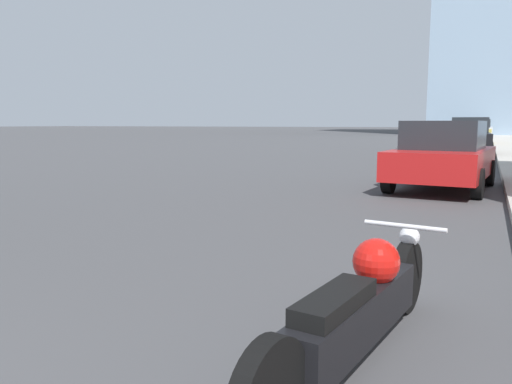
{
  "coord_description": "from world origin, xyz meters",
  "views": [
    {
      "loc": [
        3.37,
        0.81,
        1.48
      ],
      "look_at": [
        1.04,
        5.86,
        0.71
      ],
      "focal_mm": 35.0,
      "sensor_mm": 36.0,
      "label": 1
    }
  ],
  "objects_px": {
    "parked_car_white": "(479,130)",
    "parked_car_red": "(443,155)",
    "parked_car_black": "(469,137)",
    "parked_car_yellow": "(475,132)",
    "parked_car_silver": "(482,129)",
    "motorcycle": "(360,307)"
  },
  "relations": [
    {
      "from": "motorcycle",
      "to": "parked_car_yellow",
      "type": "bearing_deg",
      "value": 98.36
    },
    {
      "from": "parked_car_red",
      "to": "parked_car_silver",
      "type": "height_order",
      "value": "parked_car_silver"
    },
    {
      "from": "parked_car_white",
      "to": "parked_car_silver",
      "type": "height_order",
      "value": "parked_car_white"
    },
    {
      "from": "parked_car_black",
      "to": "parked_car_white",
      "type": "bearing_deg",
      "value": 87.66
    },
    {
      "from": "parked_car_white",
      "to": "parked_car_yellow",
      "type": "bearing_deg",
      "value": -93.87
    },
    {
      "from": "parked_car_red",
      "to": "parked_car_black",
      "type": "xyz_separation_m",
      "value": [
        0.12,
        13.06,
        0.11
      ]
    },
    {
      "from": "motorcycle",
      "to": "parked_car_yellow",
      "type": "xyz_separation_m",
      "value": [
        -0.17,
        35.05,
        0.54
      ]
    },
    {
      "from": "parked_car_red",
      "to": "parked_car_white",
      "type": "xyz_separation_m",
      "value": [
        0.18,
        37.72,
        0.13
      ]
    },
    {
      "from": "motorcycle",
      "to": "parked_car_white",
      "type": "height_order",
      "value": "parked_car_white"
    },
    {
      "from": "motorcycle",
      "to": "parked_car_silver",
      "type": "height_order",
      "value": "parked_car_silver"
    },
    {
      "from": "parked_car_yellow",
      "to": "parked_car_white",
      "type": "distance_m",
      "value": 11.6
    },
    {
      "from": "parked_car_red",
      "to": "parked_car_white",
      "type": "relative_size",
      "value": 0.93
    },
    {
      "from": "parked_car_white",
      "to": "parked_car_silver",
      "type": "distance_m",
      "value": 10.17
    },
    {
      "from": "parked_car_black",
      "to": "parked_car_white",
      "type": "distance_m",
      "value": 24.66
    },
    {
      "from": "motorcycle",
      "to": "parked_car_yellow",
      "type": "height_order",
      "value": "parked_car_yellow"
    },
    {
      "from": "parked_car_red",
      "to": "parked_car_silver",
      "type": "distance_m",
      "value": 47.89
    },
    {
      "from": "parked_car_black",
      "to": "parked_car_white",
      "type": "relative_size",
      "value": 1.01
    },
    {
      "from": "parked_car_yellow",
      "to": "parked_car_white",
      "type": "xyz_separation_m",
      "value": [
        0.13,
        11.6,
        0.01
      ]
    },
    {
      "from": "parked_car_white",
      "to": "parked_car_red",
      "type": "bearing_deg",
      "value": -93.5
    },
    {
      "from": "parked_car_black",
      "to": "parked_car_white",
      "type": "height_order",
      "value": "parked_car_white"
    },
    {
      "from": "parked_car_red",
      "to": "motorcycle",
      "type": "bearing_deg",
      "value": -83.59
    },
    {
      "from": "parked_car_silver",
      "to": "parked_car_black",
      "type": "bearing_deg",
      "value": -85.2
    }
  ]
}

